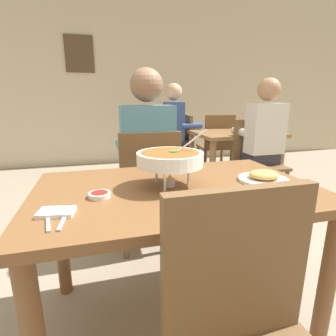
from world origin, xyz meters
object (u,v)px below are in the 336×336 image
at_px(appetizer_plate, 264,177).
at_px(chair_bg_middle, 180,143).
at_px(curry_bowl, 170,159).
at_px(dining_table_main, 176,208).
at_px(rice_plate, 198,202).
at_px(sauce_dish, 100,195).
at_px(chair_diner_main, 148,184).
at_px(patron_bg_middle, 176,127).
at_px(chair_bg_left, 255,157).
at_px(diner_main, 147,152).
at_px(dining_table_far, 234,142).
at_px(chair_bg_right, 217,143).
at_px(patron_bg_left, 262,136).

xyz_separation_m(appetizer_plate, chair_bg_middle, (0.34, 2.40, -0.23)).
bearing_deg(curry_bowl, dining_table_main, -19.52).
xyz_separation_m(dining_table_main, rice_plate, (0.01, -0.25, 0.13)).
bearing_deg(sauce_dish, chair_diner_main, 65.10).
xyz_separation_m(appetizer_plate, patron_bg_middle, (0.28, 2.36, 0.01)).
bearing_deg(chair_diner_main, chair_bg_left, 25.26).
bearing_deg(chair_bg_middle, dining_table_main, -108.17).
bearing_deg(rice_plate, chair_diner_main, 90.39).
bearing_deg(sauce_dish, chair_bg_middle, 65.08).
height_order(chair_diner_main, diner_main, diner_main).
relative_size(rice_plate, dining_table_far, 0.24).
xyz_separation_m(diner_main, rice_plate, (0.01, -0.97, -0.01)).
height_order(chair_diner_main, chair_bg_right, same).
relative_size(diner_main, patron_bg_left, 1.00).
xyz_separation_m(rice_plate, patron_bg_left, (1.30, 1.50, 0.01)).
distance_m(appetizer_plate, chair_bg_right, 2.50).
relative_size(curry_bowl, patron_bg_left, 0.25).
xyz_separation_m(dining_table_main, chair_bg_right, (1.30, 2.29, -0.10)).
bearing_deg(sauce_dish, dining_table_main, 8.16).
distance_m(rice_plate, chair_bg_middle, 2.73).
relative_size(dining_table_far, chair_bg_right, 1.11).
distance_m(chair_bg_left, chair_bg_middle, 1.18).
xyz_separation_m(dining_table_far, chair_bg_right, (0.00, 0.49, -0.08)).
bearing_deg(diner_main, patron_bg_middle, 66.02).
relative_size(curry_bowl, chair_bg_left, 0.37).
bearing_deg(rice_plate, patron_bg_middle, 74.68).
distance_m(dining_table_main, chair_diner_main, 0.70).
height_order(appetizer_plate, chair_bg_right, chair_bg_right).
bearing_deg(chair_bg_right, appetizer_plate, -110.49).
xyz_separation_m(chair_bg_right, patron_bg_left, (0.00, -1.05, 0.24)).
xyz_separation_m(diner_main, dining_table_far, (1.30, 1.08, -0.15)).
distance_m(curry_bowl, sauce_dish, 0.34).
relative_size(curry_bowl, chair_bg_right, 0.37).
height_order(chair_diner_main, patron_bg_left, patron_bg_left).
relative_size(chair_bg_middle, chair_bg_right, 1.00).
bearing_deg(sauce_dish, chair_bg_left, 39.66).
bearing_deg(dining_table_far, patron_bg_left, -89.63).
bearing_deg(dining_table_main, chair_bg_left, 45.39).
height_order(rice_plate, patron_bg_left, patron_bg_left).
xyz_separation_m(chair_diner_main, patron_bg_left, (1.31, 0.55, 0.24)).
xyz_separation_m(diner_main, chair_bg_left, (1.28, 0.57, -0.24)).
relative_size(dining_table_main, chair_diner_main, 1.41).
height_order(dining_table_far, patron_bg_left, patron_bg_left).
bearing_deg(chair_bg_right, patron_bg_left, -89.83).
height_order(rice_plate, chair_bg_middle, chair_bg_middle).
relative_size(diner_main, curry_bowl, 3.94).
bearing_deg(dining_table_main, rice_plate, -88.51).
bearing_deg(diner_main, curry_bowl, -92.29).
distance_m(chair_diner_main, dining_table_far, 1.72).
xyz_separation_m(chair_bg_left, patron_bg_left, (0.03, -0.05, 0.24)).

